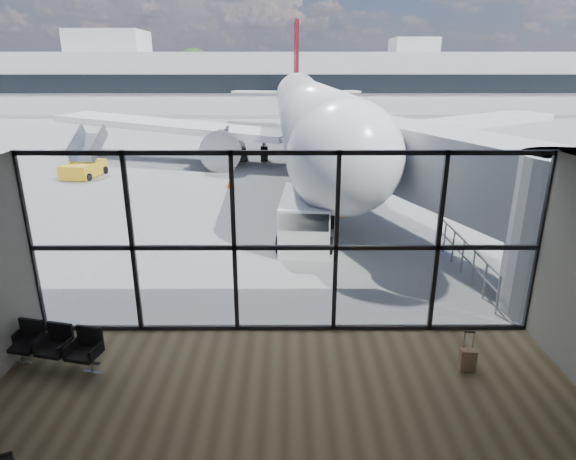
{
  "coord_description": "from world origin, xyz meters",
  "views": [
    {
      "loc": [
        0.04,
        -10.59,
        6.26
      ],
      "look_at": [
        0.08,
        3.0,
        1.61
      ],
      "focal_mm": 30.0,
      "sensor_mm": 36.0,
      "label": 1
    }
  ],
  "objects_px": {
    "seating_row": "(57,343)",
    "belt_loader": "(236,151)",
    "airliner": "(308,112)",
    "mobile_stairs": "(84,167)",
    "service_van": "(306,218)",
    "suitcase": "(468,360)"
  },
  "relations": [
    {
      "from": "seating_row",
      "to": "belt_loader",
      "type": "xyz_separation_m",
      "value": [
        1.46,
        24.87,
        0.03
      ]
    },
    {
      "from": "suitcase",
      "to": "service_van",
      "type": "height_order",
      "value": "service_van"
    },
    {
      "from": "seating_row",
      "to": "mobile_stairs",
      "type": "xyz_separation_m",
      "value": [
        -7.03,
        19.16,
        0.03
      ]
    },
    {
      "from": "suitcase",
      "to": "belt_loader",
      "type": "relative_size",
      "value": 0.24
    },
    {
      "from": "seating_row",
      "to": "service_van",
      "type": "height_order",
      "value": "service_van"
    },
    {
      "from": "suitcase",
      "to": "mobile_stairs",
      "type": "xyz_separation_m",
      "value": [
        -15.93,
        19.44,
        0.29
      ]
    },
    {
      "from": "suitcase",
      "to": "belt_loader",
      "type": "bearing_deg",
      "value": 110.6
    },
    {
      "from": "belt_loader",
      "to": "suitcase",
      "type": "bearing_deg",
      "value": -79.94
    },
    {
      "from": "suitcase",
      "to": "mobile_stairs",
      "type": "relative_size",
      "value": 0.26
    },
    {
      "from": "seating_row",
      "to": "mobile_stairs",
      "type": "relative_size",
      "value": 0.62
    },
    {
      "from": "suitcase",
      "to": "mobile_stairs",
      "type": "bearing_deg",
      "value": 133.45
    },
    {
      "from": "suitcase",
      "to": "belt_loader",
      "type": "height_order",
      "value": "belt_loader"
    },
    {
      "from": "service_van",
      "to": "mobile_stairs",
      "type": "height_order",
      "value": "mobile_stairs"
    },
    {
      "from": "suitcase",
      "to": "belt_loader",
      "type": "xyz_separation_m",
      "value": [
        -7.44,
        25.15,
        0.28
      ]
    },
    {
      "from": "mobile_stairs",
      "to": "belt_loader",
      "type": "bearing_deg",
      "value": 40.58
    },
    {
      "from": "airliner",
      "to": "mobile_stairs",
      "type": "xyz_separation_m",
      "value": [
        -13.53,
        -5.97,
        -2.66
      ]
    },
    {
      "from": "airliner",
      "to": "belt_loader",
      "type": "bearing_deg",
      "value": -178.76
    },
    {
      "from": "suitcase",
      "to": "service_van",
      "type": "distance_m",
      "value": 8.76
    },
    {
      "from": "suitcase",
      "to": "airliner",
      "type": "relative_size",
      "value": 0.02
    },
    {
      "from": "seating_row",
      "to": "service_van",
      "type": "xyz_separation_m",
      "value": [
        5.71,
        7.85,
        0.38
      ]
    },
    {
      "from": "airliner",
      "to": "service_van",
      "type": "relative_size",
      "value": 9.84
    },
    {
      "from": "seating_row",
      "to": "airliner",
      "type": "xyz_separation_m",
      "value": [
        6.5,
        25.12,
        2.69
      ]
    }
  ]
}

